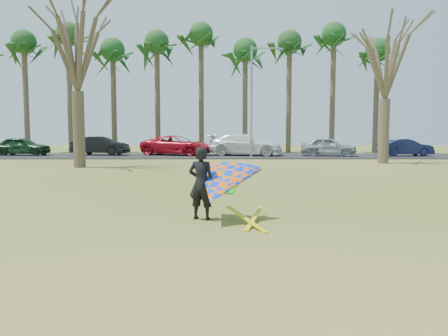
{
  "coord_description": "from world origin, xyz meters",
  "views": [
    {
      "loc": [
        -0.03,
        -9.22,
        2.08
      ],
      "look_at": [
        0.0,
        2.0,
        1.1
      ],
      "focal_mm": 35.0,
      "sensor_mm": 36.0,
      "label": 1
    }
  ],
  "objects_px": {
    "bare_tree_left": "(76,41)",
    "car_5": "(405,147)",
    "bare_tree_right": "(386,57)",
    "car_1": "(100,146)",
    "kite_flyer": "(219,184)",
    "streetlight": "(254,96)",
    "car_0": "(22,146)",
    "car_3": "(245,145)",
    "car_4": "(328,147)",
    "car_2": "(177,145)"
  },
  "relations": [
    {
      "from": "bare_tree_left",
      "to": "car_5",
      "type": "distance_m",
      "value": 24.88
    },
    {
      "from": "bare_tree_right",
      "to": "car_1",
      "type": "distance_m",
      "value": 22.16
    },
    {
      "from": "bare_tree_right",
      "to": "kite_flyer",
      "type": "height_order",
      "value": "bare_tree_right"
    },
    {
      "from": "bare_tree_left",
      "to": "streetlight",
      "type": "relative_size",
      "value": 1.21
    },
    {
      "from": "car_0",
      "to": "car_3",
      "type": "relative_size",
      "value": 0.73
    },
    {
      "from": "car_3",
      "to": "kite_flyer",
      "type": "bearing_deg",
      "value": -170.63
    },
    {
      "from": "car_1",
      "to": "car_3",
      "type": "xyz_separation_m",
      "value": [
        11.64,
        -0.54,
        0.11
      ]
    },
    {
      "from": "bare_tree_right",
      "to": "car_1",
      "type": "bearing_deg",
      "value": 158.31
    },
    {
      "from": "streetlight",
      "to": "kite_flyer",
      "type": "height_order",
      "value": "streetlight"
    },
    {
      "from": "car_5",
      "to": "kite_flyer",
      "type": "height_order",
      "value": "kite_flyer"
    },
    {
      "from": "car_1",
      "to": "car_4",
      "type": "distance_m",
      "value": 18.11
    },
    {
      "from": "car_5",
      "to": "kite_flyer",
      "type": "xyz_separation_m",
      "value": [
        -14.25,
        -23.96,
        0.12
      ]
    },
    {
      "from": "car_2",
      "to": "car_3",
      "type": "bearing_deg",
      "value": -78.39
    },
    {
      "from": "car_3",
      "to": "car_4",
      "type": "xyz_separation_m",
      "value": [
        6.43,
        -0.65,
        -0.13
      ]
    },
    {
      "from": "car_4",
      "to": "kite_flyer",
      "type": "height_order",
      "value": "kite_flyer"
    },
    {
      "from": "car_0",
      "to": "car_1",
      "type": "height_order",
      "value": "car_1"
    },
    {
      "from": "streetlight",
      "to": "car_0",
      "type": "xyz_separation_m",
      "value": [
        -18.24,
        3.67,
        -3.67
      ]
    },
    {
      "from": "car_0",
      "to": "car_1",
      "type": "relative_size",
      "value": 0.95
    },
    {
      "from": "streetlight",
      "to": "kite_flyer",
      "type": "relative_size",
      "value": 3.35
    },
    {
      "from": "streetlight",
      "to": "car_1",
      "type": "height_order",
      "value": "streetlight"
    },
    {
      "from": "bare_tree_right",
      "to": "kite_flyer",
      "type": "relative_size",
      "value": 3.86
    },
    {
      "from": "streetlight",
      "to": "car_0",
      "type": "distance_m",
      "value": 18.96
    },
    {
      "from": "streetlight",
      "to": "car_2",
      "type": "bearing_deg",
      "value": 146.44
    },
    {
      "from": "bare_tree_left",
      "to": "car_1",
      "type": "xyz_separation_m",
      "value": [
        -1.89,
        10.91,
        -6.11
      ]
    },
    {
      "from": "car_1",
      "to": "car_5",
      "type": "distance_m",
      "value": 24.05
    },
    {
      "from": "car_1",
      "to": "car_3",
      "type": "distance_m",
      "value": 11.65
    },
    {
      "from": "bare_tree_right",
      "to": "car_2",
      "type": "bearing_deg",
      "value": 150.06
    },
    {
      "from": "kite_flyer",
      "to": "streetlight",
      "type": "bearing_deg",
      "value": 83.91
    },
    {
      "from": "car_3",
      "to": "streetlight",
      "type": "bearing_deg",
      "value": -159.41
    },
    {
      "from": "bare_tree_left",
      "to": "car_1",
      "type": "height_order",
      "value": "bare_tree_left"
    },
    {
      "from": "car_1",
      "to": "car_5",
      "type": "height_order",
      "value": "car_1"
    },
    {
      "from": "car_2",
      "to": "car_5",
      "type": "height_order",
      "value": "car_2"
    },
    {
      "from": "bare_tree_right",
      "to": "car_1",
      "type": "height_order",
      "value": "bare_tree_right"
    },
    {
      "from": "car_4",
      "to": "kite_flyer",
      "type": "relative_size",
      "value": 1.79
    },
    {
      "from": "car_1",
      "to": "car_0",
      "type": "bearing_deg",
      "value": 103.11
    },
    {
      "from": "car_0",
      "to": "car_4",
      "type": "xyz_separation_m",
      "value": [
        24.26,
        -0.95,
        -0.0
      ]
    },
    {
      "from": "car_4",
      "to": "bare_tree_left",
      "type": "bearing_deg",
      "value": 133.37
    },
    {
      "from": "kite_flyer",
      "to": "car_1",
      "type": "bearing_deg",
      "value": 111.09
    },
    {
      "from": "car_3",
      "to": "car_0",
      "type": "bearing_deg",
      "value": 102.74
    },
    {
      "from": "car_5",
      "to": "car_0",
      "type": "bearing_deg",
      "value": 83.97
    },
    {
      "from": "car_5",
      "to": "kite_flyer",
      "type": "relative_size",
      "value": 1.69
    },
    {
      "from": "kite_flyer",
      "to": "bare_tree_left",
      "type": "bearing_deg",
      "value": 118.67
    },
    {
      "from": "car_1",
      "to": "car_4",
      "type": "relative_size",
      "value": 1.06
    },
    {
      "from": "car_0",
      "to": "car_3",
      "type": "bearing_deg",
      "value": -89.4
    },
    {
      "from": "bare_tree_left",
      "to": "car_2",
      "type": "distance_m",
      "value": 13.2
    },
    {
      "from": "bare_tree_left",
      "to": "car_2",
      "type": "height_order",
      "value": "bare_tree_left"
    },
    {
      "from": "streetlight",
      "to": "kite_flyer",
      "type": "xyz_separation_m",
      "value": [
        -2.28,
        -21.4,
        -3.62
      ]
    },
    {
      "from": "car_4",
      "to": "car_5",
      "type": "relative_size",
      "value": 1.06
    },
    {
      "from": "car_0",
      "to": "car_2",
      "type": "distance_m",
      "value": 12.32
    },
    {
      "from": "streetlight",
      "to": "car_5",
      "type": "xyz_separation_m",
      "value": [
        11.96,
        2.55,
        -3.74
      ]
    }
  ]
}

